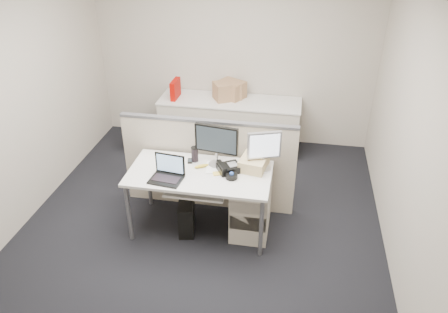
% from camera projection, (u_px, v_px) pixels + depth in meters
% --- Properties ---
extents(floor, '(4.00, 4.50, 0.01)m').
position_uv_depth(floor, '(201.00, 227.00, 4.94)').
color(floor, black).
rests_on(floor, ground).
extents(wall_back, '(4.00, 0.02, 2.70)m').
position_uv_depth(wall_back, '(234.00, 52.00, 6.17)').
color(wall_back, '#B7A99A').
rests_on(wall_back, ground).
extents(wall_front, '(4.00, 0.02, 2.70)m').
position_uv_depth(wall_front, '(102.00, 295.00, 2.35)').
color(wall_front, '#B7A99A').
rests_on(wall_front, ground).
extents(wall_left, '(0.02, 4.50, 2.70)m').
position_uv_depth(wall_left, '(12.00, 104.00, 4.56)').
color(wall_left, '#B7A99A').
rests_on(wall_left, ground).
extents(wall_right, '(0.02, 4.50, 2.70)m').
position_uv_depth(wall_right, '(412.00, 136.00, 3.95)').
color(wall_right, '#B7A99A').
rests_on(wall_right, ground).
extents(desk, '(1.50, 0.75, 0.73)m').
position_uv_depth(desk, '(200.00, 178.00, 4.60)').
color(desk, silver).
rests_on(desk, floor).
extents(keyboard_tray, '(0.62, 0.32, 0.02)m').
position_uv_depth(keyboard_tray, '(196.00, 191.00, 4.47)').
color(keyboard_tray, silver).
rests_on(keyboard_tray, desk).
extents(drawer_pedestal, '(0.40, 0.55, 0.65)m').
position_uv_depth(drawer_pedestal, '(251.00, 206.00, 4.73)').
color(drawer_pedestal, beige).
rests_on(drawer_pedestal, floor).
extents(cubicle_partition, '(2.00, 0.06, 1.10)m').
position_uv_depth(cubicle_partition, '(209.00, 165.00, 5.04)').
color(cubicle_partition, '#AA9C8A').
rests_on(cubicle_partition, floor).
extents(back_counter, '(2.00, 0.60, 0.72)m').
position_uv_depth(back_counter, '(230.00, 124.00, 6.40)').
color(back_counter, beige).
rests_on(back_counter, floor).
extents(monitor_main, '(0.49, 0.25, 0.47)m').
position_uv_depth(monitor_main, '(217.00, 146.00, 4.58)').
color(monitor_main, black).
rests_on(monitor_main, desk).
extents(monitor_small, '(0.39, 0.28, 0.43)m').
position_uv_depth(monitor_small, '(264.00, 151.00, 4.52)').
color(monitor_small, '#B7B7BC').
rests_on(monitor_small, desk).
extents(laptop, '(0.35, 0.28, 0.24)m').
position_uv_depth(laptop, '(165.00, 170.00, 4.38)').
color(laptop, black).
rests_on(laptop, desk).
extents(trackball, '(0.12, 0.12, 0.05)m').
position_uv_depth(trackball, '(232.00, 176.00, 4.46)').
color(trackball, black).
rests_on(trackball, desk).
extents(desk_phone, '(0.29, 0.27, 0.07)m').
position_uv_depth(desk_phone, '(229.00, 168.00, 4.58)').
color(desk_phone, black).
rests_on(desk_phone, desk).
extents(paper_stack, '(0.23, 0.28, 0.01)m').
position_uv_depth(paper_stack, '(216.00, 167.00, 4.65)').
color(paper_stack, white).
rests_on(paper_stack, desk).
extents(sticky_pad, '(0.09, 0.09, 0.01)m').
position_uv_depth(sticky_pad, '(216.00, 174.00, 4.54)').
color(sticky_pad, yellow).
rests_on(sticky_pad, desk).
extents(travel_mug, '(0.09, 0.09, 0.16)m').
position_uv_depth(travel_mug, '(195.00, 155.00, 4.73)').
color(travel_mug, black).
rests_on(travel_mug, desk).
extents(banana, '(0.16, 0.12, 0.04)m').
position_uv_depth(banana, '(201.00, 166.00, 4.65)').
color(banana, yellow).
rests_on(banana, desk).
extents(cellphone, '(0.07, 0.11, 0.01)m').
position_uv_depth(cellphone, '(190.00, 161.00, 4.76)').
color(cellphone, black).
rests_on(cellphone, desk).
extents(manila_folders, '(0.32, 0.38, 0.13)m').
position_uv_depth(manila_folders, '(254.00, 162.00, 4.63)').
color(manila_folders, tan).
rests_on(manila_folders, desk).
extents(keyboard, '(0.45, 0.19, 0.02)m').
position_uv_depth(keyboard, '(192.00, 186.00, 4.50)').
color(keyboard, black).
rests_on(keyboard, keyboard_tray).
extents(pc_tower_desk, '(0.24, 0.43, 0.37)m').
position_uv_depth(pc_tower_desk, '(187.00, 215.00, 4.83)').
color(pc_tower_desk, black).
rests_on(pc_tower_desk, floor).
extents(pc_tower_spare_dark, '(0.24, 0.46, 0.41)m').
position_uv_depth(pc_tower_spare_dark, '(164.00, 125.00, 6.72)').
color(pc_tower_spare_dark, black).
rests_on(pc_tower_spare_dark, floor).
extents(pc_tower_spare_silver, '(0.28, 0.50, 0.44)m').
position_uv_depth(pc_tower_spare_silver, '(140.00, 134.00, 6.43)').
color(pc_tower_spare_silver, '#B7B7BC').
rests_on(pc_tower_spare_silver, floor).
extents(cardboard_box_left, '(0.44, 0.41, 0.27)m').
position_uv_depth(cardboard_box_left, '(227.00, 91.00, 6.20)').
color(cardboard_box_left, '#A98153').
rests_on(cardboard_box_left, back_counter).
extents(cardboard_box_right, '(0.45, 0.42, 0.26)m').
position_uv_depth(cardboard_box_right, '(231.00, 90.00, 6.25)').
color(cardboard_box_right, '#A98153').
rests_on(cardboard_box_right, back_counter).
extents(red_binder, '(0.08, 0.31, 0.29)m').
position_uv_depth(red_binder, '(175.00, 90.00, 6.23)').
color(red_binder, '#A10802').
rests_on(red_binder, back_counter).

